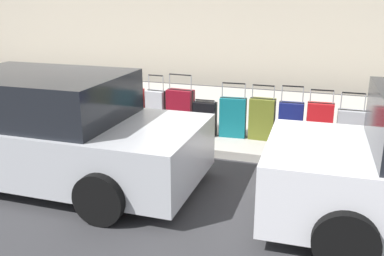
{
  "coord_description": "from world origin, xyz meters",
  "views": [
    {
      "loc": [
        -3.31,
        6.35,
        2.56
      ],
      "look_at": [
        -1.24,
        0.2,
        0.55
      ],
      "focal_mm": 39.54,
      "sensor_mm": 36.0,
      "label": 1
    }
  ],
  "objects_px": {
    "suitcase_silver_8": "(157,109)",
    "suitcase_olive_11": "(88,105)",
    "suitcase_navy_10": "(112,109)",
    "suitcase_maroon_7": "(180,110)",
    "suitcase_black_6": "(205,119)",
    "suitcase_red_2": "(319,125)",
    "fire_hydrant": "(61,100)",
    "suitcase_silver_1": "(350,129)",
    "suitcase_maroon_0": "(381,137)",
    "suitcase_navy_3": "(290,122)",
    "suitcase_olive_4": "(262,119)",
    "bollard_post": "(25,96)",
    "parked_car_silver_1": "(43,130)",
    "suitcase_red_9": "(133,108)",
    "suitcase_teal_5": "(233,117)"
  },
  "relations": [
    {
      "from": "suitcase_silver_8",
      "to": "suitcase_olive_11",
      "type": "distance_m",
      "value": 1.46
    },
    {
      "from": "suitcase_navy_10",
      "to": "suitcase_maroon_7",
      "type": "bearing_deg",
      "value": -179.41
    },
    {
      "from": "suitcase_black_6",
      "to": "suitcase_olive_11",
      "type": "distance_m",
      "value": 2.47
    },
    {
      "from": "suitcase_navy_10",
      "to": "suitcase_red_2",
      "type": "bearing_deg",
      "value": 178.76
    },
    {
      "from": "suitcase_red_2",
      "to": "suitcase_maroon_7",
      "type": "xyz_separation_m",
      "value": [
        2.52,
        -0.1,
        0.01
      ]
    },
    {
      "from": "fire_hydrant",
      "to": "suitcase_olive_11",
      "type": "bearing_deg",
      "value": 178.37
    },
    {
      "from": "suitcase_silver_1",
      "to": "suitcase_navy_10",
      "type": "bearing_deg",
      "value": -0.37
    },
    {
      "from": "suitcase_maroon_0",
      "to": "suitcase_navy_10",
      "type": "bearing_deg",
      "value": -1.19
    },
    {
      "from": "suitcase_silver_1",
      "to": "suitcase_silver_8",
      "type": "relative_size",
      "value": 0.92
    },
    {
      "from": "suitcase_silver_1",
      "to": "suitcase_navy_3",
      "type": "relative_size",
      "value": 0.96
    },
    {
      "from": "suitcase_olive_4",
      "to": "bollard_post",
      "type": "bearing_deg",
      "value": 2.03
    },
    {
      "from": "suitcase_red_2",
      "to": "fire_hydrant",
      "type": "distance_m",
      "value": 5.13
    },
    {
      "from": "suitcase_maroon_0",
      "to": "bollard_post",
      "type": "xyz_separation_m",
      "value": [
        6.86,
        0.08,
        0.19
      ]
    },
    {
      "from": "suitcase_silver_1",
      "to": "suitcase_navy_3",
      "type": "bearing_deg",
      "value": -3.45
    },
    {
      "from": "suitcase_red_2",
      "to": "suitcase_navy_10",
      "type": "xyz_separation_m",
      "value": [
        3.98,
        -0.09,
        -0.08
      ]
    },
    {
      "from": "suitcase_red_2",
      "to": "suitcase_maroon_0",
      "type": "bearing_deg",
      "value": 179.03
    },
    {
      "from": "suitcase_red_2",
      "to": "suitcase_silver_8",
      "type": "height_order",
      "value": "suitcase_silver_8"
    },
    {
      "from": "fire_hydrant",
      "to": "parked_car_silver_1",
      "type": "xyz_separation_m",
      "value": [
        -1.39,
        2.36,
        0.19
      ]
    },
    {
      "from": "suitcase_red_9",
      "to": "suitcase_navy_10",
      "type": "xyz_separation_m",
      "value": [
        0.5,
        -0.06,
        -0.08
      ]
    },
    {
      "from": "suitcase_olive_11",
      "to": "suitcase_black_6",
      "type": "bearing_deg",
      "value": 178.63
    },
    {
      "from": "suitcase_navy_10",
      "to": "bollard_post",
      "type": "height_order",
      "value": "bollard_post"
    },
    {
      "from": "suitcase_silver_8",
      "to": "bollard_post",
      "type": "bearing_deg",
      "value": 4.25
    },
    {
      "from": "suitcase_silver_1",
      "to": "fire_hydrant",
      "type": "bearing_deg",
      "value": 0.08
    },
    {
      "from": "suitcase_silver_8",
      "to": "suitcase_black_6",
      "type": "bearing_deg",
      "value": 172.03
    },
    {
      "from": "suitcase_olive_4",
      "to": "suitcase_navy_10",
      "type": "xyz_separation_m",
      "value": [
        3.0,
        -0.01,
        -0.07
      ]
    },
    {
      "from": "suitcase_olive_4",
      "to": "parked_car_silver_1",
      "type": "xyz_separation_m",
      "value": [
        2.76,
        2.39,
        0.22
      ]
    },
    {
      "from": "suitcase_silver_1",
      "to": "parked_car_silver_1",
      "type": "relative_size",
      "value": 0.21
    },
    {
      "from": "suitcase_olive_11",
      "to": "bollard_post",
      "type": "bearing_deg",
      "value": 5.27
    },
    {
      "from": "fire_hydrant",
      "to": "suitcase_maroon_0",
      "type": "bearing_deg",
      "value": 179.38
    },
    {
      "from": "suitcase_teal_5",
      "to": "bollard_post",
      "type": "distance_m",
      "value": 4.4
    },
    {
      "from": "suitcase_red_9",
      "to": "suitcase_teal_5",
      "type": "bearing_deg",
      "value": -179.75
    },
    {
      "from": "suitcase_red_2",
      "to": "suitcase_navy_10",
      "type": "relative_size",
      "value": 1.52
    },
    {
      "from": "suitcase_navy_10",
      "to": "suitcase_red_9",
      "type": "bearing_deg",
      "value": 173.61
    },
    {
      "from": "suitcase_navy_3",
      "to": "suitcase_red_9",
      "type": "relative_size",
      "value": 0.97
    },
    {
      "from": "suitcase_red_2",
      "to": "suitcase_maroon_7",
      "type": "bearing_deg",
      "value": -2.29
    },
    {
      "from": "parked_car_silver_1",
      "to": "suitcase_silver_1",
      "type": "bearing_deg",
      "value": -150.69
    },
    {
      "from": "suitcase_silver_1",
      "to": "fire_hydrant",
      "type": "height_order",
      "value": "suitcase_silver_1"
    },
    {
      "from": "parked_car_silver_1",
      "to": "suitcase_navy_3",
      "type": "bearing_deg",
      "value": -143.2
    },
    {
      "from": "suitcase_silver_1",
      "to": "suitcase_olive_11",
      "type": "height_order",
      "value": "suitcase_olive_11"
    },
    {
      "from": "suitcase_silver_8",
      "to": "suitcase_red_9",
      "type": "relative_size",
      "value": 1.01
    },
    {
      "from": "suitcase_red_2",
      "to": "parked_car_silver_1",
      "type": "distance_m",
      "value": 4.4
    },
    {
      "from": "suitcase_olive_4",
      "to": "bollard_post",
      "type": "xyz_separation_m",
      "value": [
        4.92,
        0.17,
        0.08
      ]
    },
    {
      "from": "fire_hydrant",
      "to": "bollard_post",
      "type": "xyz_separation_m",
      "value": [
        0.77,
        0.15,
        0.05
      ]
    },
    {
      "from": "fire_hydrant",
      "to": "bollard_post",
      "type": "relative_size",
      "value": 0.85
    },
    {
      "from": "suitcase_red_2",
      "to": "bollard_post",
      "type": "height_order",
      "value": "suitcase_red_2"
    },
    {
      "from": "suitcase_olive_4",
      "to": "suitcase_navy_10",
      "type": "relative_size",
      "value": 1.52
    },
    {
      "from": "suitcase_teal_5",
      "to": "suitcase_navy_10",
      "type": "relative_size",
      "value": 1.54
    },
    {
      "from": "suitcase_silver_1",
      "to": "suitcase_navy_10",
      "type": "height_order",
      "value": "suitcase_silver_1"
    },
    {
      "from": "suitcase_maroon_0",
      "to": "suitcase_silver_1",
      "type": "relative_size",
      "value": 0.59
    },
    {
      "from": "suitcase_maroon_7",
      "to": "suitcase_olive_11",
      "type": "xyz_separation_m",
      "value": [
        1.95,
        0.07,
        -0.03
      ]
    }
  ]
}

